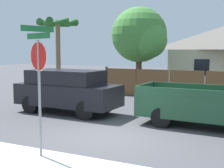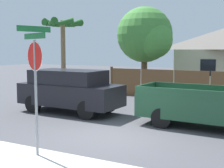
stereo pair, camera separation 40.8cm
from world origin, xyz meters
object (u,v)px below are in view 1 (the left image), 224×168
(red_suv, at_px, (67,90))
(stop_sign, at_px, (39,67))
(palm_tree, at_px, (58,30))
(oak_tree, at_px, (141,36))
(orange_pickup, at_px, (220,104))

(red_suv, bearing_deg, stop_sign, -61.08)
(palm_tree, height_order, red_suv, palm_tree)
(oak_tree, height_order, stop_sign, oak_tree)
(palm_tree, bearing_deg, stop_sign, -57.20)
(oak_tree, distance_m, orange_pickup, 10.48)
(oak_tree, height_order, red_suv, oak_tree)
(palm_tree, height_order, stop_sign, palm_tree)
(palm_tree, distance_m, orange_pickup, 11.19)
(red_suv, bearing_deg, orange_pickup, 2.24)
(oak_tree, xyz_separation_m, red_suv, (-0.49, -8.06, -2.70))
(red_suv, height_order, stop_sign, stop_sign)
(red_suv, height_order, orange_pickup, red_suv)
(red_suv, xyz_separation_m, stop_sign, (2.57, -5.13, 1.32))
(palm_tree, relative_size, stop_sign, 1.37)
(oak_tree, distance_m, stop_sign, 13.43)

